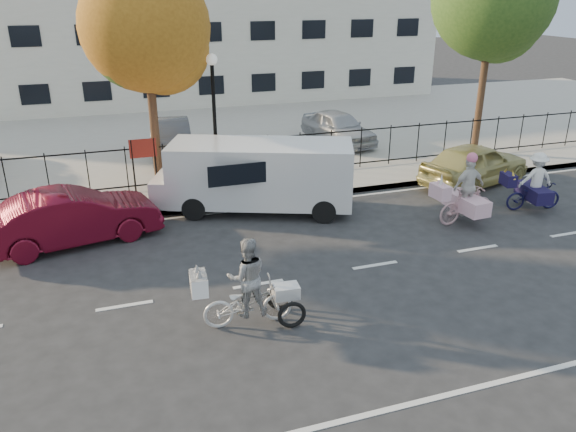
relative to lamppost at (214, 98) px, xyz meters
name	(u,v)px	position (x,y,z in m)	size (l,w,h in m)	color
ground	(258,284)	(-0.50, -6.80, -3.11)	(120.00, 120.00, 0.00)	#333334
road_markings	(258,284)	(-0.50, -6.80, -3.11)	(60.00, 9.52, 0.01)	silver
curb	(214,207)	(-0.50, -1.75, -3.04)	(60.00, 0.10, 0.15)	#A8A399
sidewalk	(207,196)	(-0.50, -0.70, -3.04)	(60.00, 2.20, 0.15)	#A8A399
parking_lot	(171,134)	(-0.50, 8.20, -3.04)	(60.00, 15.60, 0.15)	#A8A399
iron_fence	(200,162)	(-0.50, 0.40, -2.21)	(58.00, 0.06, 1.50)	black
building	(144,48)	(-0.50, 18.20, -0.11)	(34.00, 10.00, 6.00)	silver
lamppost	(214,98)	(0.00, 0.00, 0.00)	(0.36, 0.36, 4.33)	black
street_sign	(144,155)	(-2.35, 0.00, -1.70)	(0.85, 0.06, 1.80)	black
zebra_trike	(248,292)	(-1.13, -8.30, -2.38)	(2.22, 0.88, 1.90)	silver
unicorn_bike	(466,198)	(6.19, -5.16, -2.33)	(2.11, 1.47, 2.11)	#D5A2A7
bull_bike	(534,187)	(8.80, -4.91, -2.39)	(2.00, 1.39, 1.81)	#111038
white_van	(258,174)	(0.77, -2.30, -1.95)	(6.45, 3.87, 2.11)	white
red_sedan	(73,217)	(-4.52, -3.00, -2.38)	(1.56, 4.46, 1.47)	#5E0A1C
gold_sedan	(475,164)	(8.56, -2.30, -2.37)	(1.75, 4.36, 1.48)	tan
lot_car_c	(171,139)	(-0.99, 4.10, -2.25)	(1.52, 4.35, 1.43)	#46484D
lot_car_d	(338,127)	(6.07, 3.84, -2.26)	(1.65, 4.10, 1.40)	#ABADB3
tree_mid	(150,33)	(-1.74, 0.56, 1.98)	(3.96, 3.96, 7.27)	#442D1D
tree_east	(495,4)	(10.91, 0.80, 2.72)	(4.54, 4.54, 8.32)	#442D1D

